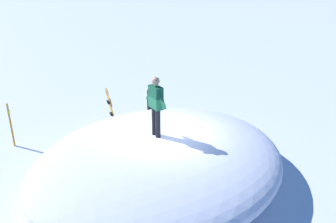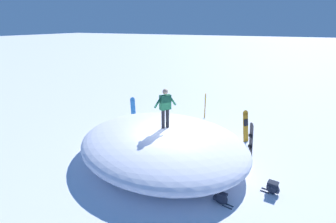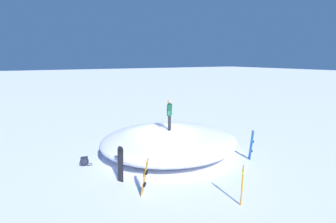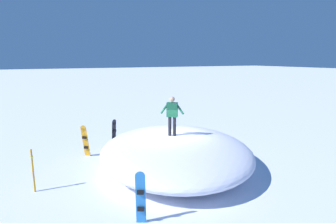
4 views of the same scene
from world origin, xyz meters
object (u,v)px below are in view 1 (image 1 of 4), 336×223
Objects in this scene: snowboard_tertiary_upright at (110,106)px; trail_marker_pole at (11,124)px; snowboard_primary_upright at (151,107)px; backpack_far at (217,119)px; backpack_near at (243,140)px; snowboarder_standing at (156,103)px.

snowboard_tertiary_upright is 3.54m from trail_marker_pole.
snowboard_primary_upright is 1.01× the size of snowboard_tertiary_upright.
snowboard_tertiary_upright reaches higher than backpack_far.
trail_marker_pole reaches higher than backpack_near.
backpack_far is at bearing 80.72° from snowboarder_standing.
backpack_far is at bearing 22.26° from snowboard_tertiary_upright.
backpack_far is (0.72, 4.42, -2.11)m from snowboarder_standing.
snowboard_tertiary_upright is (-1.52, -0.46, -0.01)m from snowboard_primary_upright.
snowboard_primary_upright is 2.25× the size of backpack_near.
backpack_near is at bearing 55.69° from snowboarder_standing.
snowboard_primary_upright reaches higher than trail_marker_pole.
snowboarder_standing reaches higher than snowboard_primary_upright.
snowboard_primary_upright is 1.59m from snowboard_tertiary_upright.
snowboarder_standing is 3.98m from snowboard_primary_upright.
snowboard_primary_upright reaches higher than snowboard_tertiary_upright.
snowboarder_standing is at bearing -0.98° from trail_marker_pole.
snowboarder_standing is at bearing -42.11° from snowboard_tertiary_upright.
backpack_far is 7.51m from trail_marker_pole.
backpack_near is at bearing -5.88° from snowboard_primary_upright.
trail_marker_pole reaches higher than backpack_far.
snowboard_primary_upright is at bearing -154.52° from backpack_far.
snowboard_primary_upright is 4.94m from trail_marker_pole.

